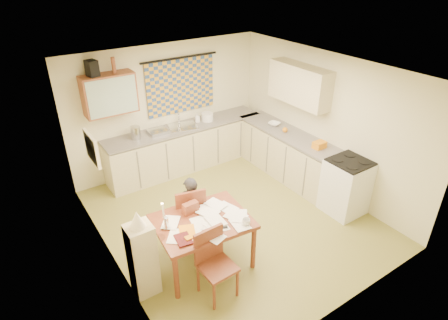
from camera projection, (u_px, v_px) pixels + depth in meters
floor at (233, 218)px, 6.33m from camera, size 4.00×4.50×0.02m
ceiling at (235, 70)px, 5.12m from camera, size 4.00×4.50×0.02m
wall_back at (168, 108)px, 7.37m from camera, size 4.00×0.02×2.50m
wall_front at (353, 231)px, 4.08m from camera, size 4.00×0.02×2.50m
wall_left at (104, 193)px, 4.74m from camera, size 0.02×4.50×2.50m
wall_right at (325, 123)px, 6.71m from camera, size 0.02×4.50×2.50m
window_blind at (181, 86)px, 7.29m from camera, size 1.45×0.03×1.05m
curtain_rod at (180, 58)px, 7.01m from camera, size 1.60×0.04×0.04m
wall_cabinet at (109, 94)px, 6.41m from camera, size 0.90×0.34×0.70m
wall_cabinet_glass at (113, 97)px, 6.29m from camera, size 0.84×0.02×0.64m
upper_cabinet_right at (299, 84)px, 6.73m from camera, size 0.34×1.30×0.70m
framed_print at (92, 148)px, 4.84m from camera, size 0.04×0.50×0.40m
print_canvas at (94, 148)px, 4.85m from camera, size 0.01×0.42×0.32m
counter_back at (186, 147)px, 7.63m from camera, size 3.30×0.62×0.92m
counter_right at (297, 160)px, 7.15m from camera, size 0.62×2.95×0.92m
stove at (346, 186)px, 6.28m from camera, size 0.63×0.63×0.97m
sink at (183, 129)px, 7.40m from camera, size 0.64×0.57×0.10m
tap at (179, 117)px, 7.44m from camera, size 0.04×0.04×0.28m
dish_rack at (158, 132)px, 7.10m from camera, size 0.35×0.30×0.06m
kettle at (135, 133)px, 6.84m from camera, size 0.18×0.18×0.24m
mixing_bowl at (207, 117)px, 7.62m from camera, size 0.31×0.31×0.16m
soap_bottle at (197, 118)px, 7.55m from camera, size 0.12×0.12×0.18m
bowl at (274, 124)px, 7.43m from camera, size 0.37×0.37×0.06m
orange_bag at (319, 145)px, 6.54m from camera, size 0.22×0.16×0.12m
fruit_orange at (285, 130)px, 7.12m from camera, size 0.10×0.10×0.10m
speaker at (92, 68)px, 6.07m from camera, size 0.20×0.23×0.26m
bottle_green at (94, 68)px, 6.09m from camera, size 0.08×0.08×0.26m
bottle_brown at (114, 65)px, 6.25m from camera, size 0.09×0.09×0.26m
dining_table at (203, 241)px, 5.23m from camera, size 1.35×1.08×0.75m
chair_far at (189, 223)px, 5.71m from camera, size 0.54×0.54×0.99m
chair_near at (217, 276)px, 4.79m from camera, size 0.44×0.44×0.93m
person at (191, 210)px, 5.59m from camera, size 0.57×0.52×1.11m
shelf_stand at (143, 260)px, 4.71m from camera, size 0.32×0.30×1.05m
lampshade at (137, 219)px, 4.40m from camera, size 0.20×0.20×0.22m
letter_rack at (191, 208)px, 5.16m from camera, size 0.23×0.11×0.16m
mug at (246, 222)px, 4.95m from camera, size 0.12×0.12×0.09m
magazine at (176, 242)px, 4.66m from camera, size 0.27×0.31×0.02m
book at (179, 233)px, 4.81m from camera, size 0.40×0.42×0.02m
orange_box at (190, 238)px, 4.70m from camera, size 0.12×0.08×0.04m
eyeglasses at (223, 228)px, 4.90m from camera, size 0.14×0.09×0.02m
candle_holder at (167, 223)px, 4.85m from camera, size 0.07×0.07×0.18m
candle at (163, 211)px, 4.76m from camera, size 0.03×0.03×0.22m
candle_flame at (162, 204)px, 4.68m from camera, size 0.02×0.02×0.02m
papers at (210, 222)px, 5.00m from camera, size 1.25×0.90×0.03m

